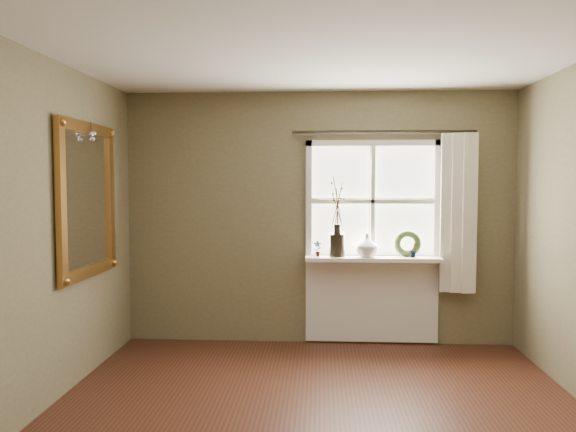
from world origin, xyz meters
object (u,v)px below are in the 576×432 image
(gilt_mirror, at_px, (88,200))
(dark_jug, at_px, (337,245))
(cream_vase, at_px, (367,245))
(wreath, at_px, (407,247))

(gilt_mirror, bearing_deg, dark_jug, 24.94)
(cream_vase, bearing_deg, gilt_mirror, -157.79)
(cream_vase, bearing_deg, dark_jug, 180.00)
(dark_jug, xyz_separation_m, wreath, (0.71, 0.04, -0.01))
(cream_vase, xyz_separation_m, gilt_mirror, (-2.45, -1.00, 0.49))
(dark_jug, bearing_deg, cream_vase, 0.00)
(cream_vase, relative_size, wreath, 0.88)
(dark_jug, relative_size, gilt_mirror, 0.18)
(dark_jug, distance_m, gilt_mirror, 2.42)
(wreath, height_order, gilt_mirror, gilt_mirror)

